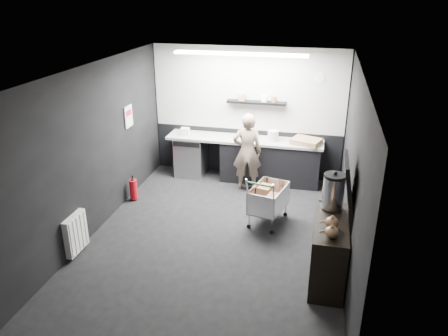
# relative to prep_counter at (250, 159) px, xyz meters

# --- Properties ---
(floor) EXTENTS (5.50, 5.50, 0.00)m
(floor) POSITION_rel_prep_counter_xyz_m (-0.14, -2.42, -0.46)
(floor) COLOR black
(floor) RESTS_ON ground
(ceiling) EXTENTS (5.50, 5.50, 0.00)m
(ceiling) POSITION_rel_prep_counter_xyz_m (-0.14, -2.42, 2.24)
(ceiling) COLOR silver
(ceiling) RESTS_ON wall_back
(wall_back) EXTENTS (5.50, 0.00, 5.50)m
(wall_back) POSITION_rel_prep_counter_xyz_m (-0.14, 0.33, 0.89)
(wall_back) COLOR black
(wall_back) RESTS_ON floor
(wall_front) EXTENTS (5.50, 0.00, 5.50)m
(wall_front) POSITION_rel_prep_counter_xyz_m (-0.14, -5.17, 0.89)
(wall_front) COLOR black
(wall_front) RESTS_ON floor
(wall_left) EXTENTS (0.00, 5.50, 5.50)m
(wall_left) POSITION_rel_prep_counter_xyz_m (-2.14, -2.42, 0.89)
(wall_left) COLOR black
(wall_left) RESTS_ON floor
(wall_right) EXTENTS (0.00, 5.50, 5.50)m
(wall_right) POSITION_rel_prep_counter_xyz_m (1.86, -2.42, 0.89)
(wall_right) COLOR black
(wall_right) RESTS_ON floor
(kitchen_wall_panel) EXTENTS (3.95, 0.02, 1.70)m
(kitchen_wall_panel) POSITION_rel_prep_counter_xyz_m (-0.14, 0.31, 1.39)
(kitchen_wall_panel) COLOR silver
(kitchen_wall_panel) RESTS_ON wall_back
(dado_panel) EXTENTS (3.95, 0.02, 1.00)m
(dado_panel) POSITION_rel_prep_counter_xyz_m (-0.14, 0.31, 0.04)
(dado_panel) COLOR black
(dado_panel) RESTS_ON wall_back
(floating_shelf) EXTENTS (1.20, 0.22, 0.04)m
(floating_shelf) POSITION_rel_prep_counter_xyz_m (0.06, 0.20, 1.16)
(floating_shelf) COLOR black
(floating_shelf) RESTS_ON wall_back
(wall_clock) EXTENTS (0.20, 0.03, 0.20)m
(wall_clock) POSITION_rel_prep_counter_xyz_m (1.26, 0.30, 1.69)
(wall_clock) COLOR white
(wall_clock) RESTS_ON wall_back
(poster) EXTENTS (0.02, 0.30, 0.40)m
(poster) POSITION_rel_prep_counter_xyz_m (-2.12, -1.12, 1.09)
(poster) COLOR white
(poster) RESTS_ON wall_left
(poster_red_band) EXTENTS (0.02, 0.22, 0.10)m
(poster_red_band) POSITION_rel_prep_counter_xyz_m (-2.11, -1.12, 1.16)
(poster_red_band) COLOR red
(poster_red_band) RESTS_ON poster
(radiator) EXTENTS (0.10, 0.50, 0.60)m
(radiator) POSITION_rel_prep_counter_xyz_m (-2.08, -3.32, -0.11)
(radiator) COLOR white
(radiator) RESTS_ON wall_left
(ceiling_strip) EXTENTS (2.40, 0.20, 0.04)m
(ceiling_strip) POSITION_rel_prep_counter_xyz_m (-0.14, -0.57, 2.21)
(ceiling_strip) COLOR white
(ceiling_strip) RESTS_ON ceiling
(prep_counter) EXTENTS (3.20, 0.61, 0.90)m
(prep_counter) POSITION_rel_prep_counter_xyz_m (0.00, 0.00, 0.00)
(prep_counter) COLOR black
(prep_counter) RESTS_ON floor
(person) EXTENTS (0.62, 0.45, 1.56)m
(person) POSITION_rel_prep_counter_xyz_m (0.01, -0.45, 0.32)
(person) COLOR #C2B09A
(person) RESTS_ON floor
(shopping_cart) EXTENTS (0.67, 0.94, 0.91)m
(shopping_cart) POSITION_rel_prep_counter_xyz_m (0.61, -1.71, -0.03)
(shopping_cart) COLOR silver
(shopping_cart) RESTS_ON floor
(sideboard) EXTENTS (0.51, 1.20, 1.79)m
(sideboard) POSITION_rel_prep_counter_xyz_m (1.63, -3.06, 0.11)
(sideboard) COLOR black
(sideboard) RESTS_ON floor
(fire_extinguisher) EXTENTS (0.15, 0.15, 0.48)m
(fire_extinguisher) POSITION_rel_prep_counter_xyz_m (-1.99, -1.45, -0.22)
(fire_extinguisher) COLOR red
(fire_extinguisher) RESTS_ON floor
(cardboard_box) EXTENTS (0.65, 0.57, 0.11)m
(cardboard_box) POSITION_rel_prep_counter_xyz_m (1.12, -0.05, 0.50)
(cardboard_box) COLOR #A07855
(cardboard_box) RESTS_ON prep_counter
(pink_tub) EXTENTS (0.21, 0.21, 0.21)m
(pink_tub) POSITION_rel_prep_counter_xyz_m (0.45, 0.00, 0.55)
(pink_tub) COLOR white
(pink_tub) RESTS_ON prep_counter
(white_container) EXTENTS (0.18, 0.14, 0.15)m
(white_container) POSITION_rel_prep_counter_xyz_m (-1.38, -0.05, 0.52)
(white_container) COLOR white
(white_container) RESTS_ON prep_counter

